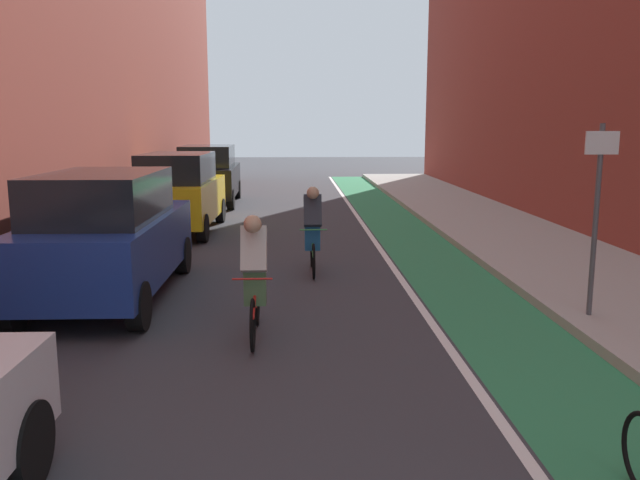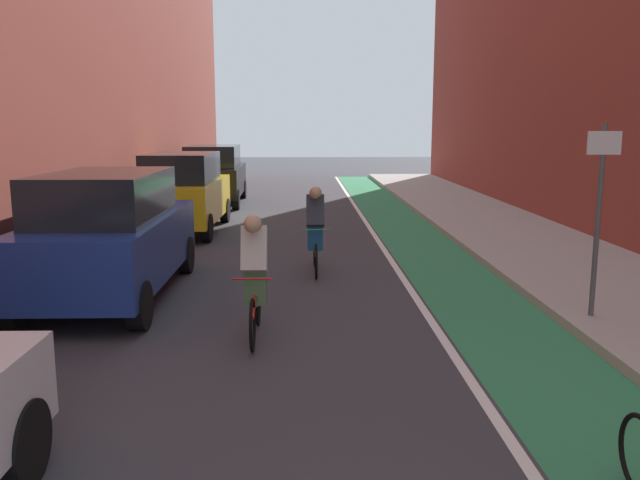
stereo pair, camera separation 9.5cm
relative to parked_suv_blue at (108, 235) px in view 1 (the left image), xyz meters
The scene contains 10 objects.
ground_plane 4.21m from the parked_suv_blue, 48.70° to the left, with size 82.00×82.00×0.00m, color #38383D.
bike_lane_paint 7.65m from the parked_suv_blue, 41.93° to the left, with size 1.60×37.27×0.00m, color #2D8451.
lane_divider_stripe 7.02m from the parked_suv_blue, 46.90° to the left, with size 0.12×37.27×0.00m, color white.
sidewalk_right 9.56m from the parked_suv_blue, 32.20° to the left, with size 3.22×37.27×0.14m, color #A8A59E.
parked_suv_blue is the anchor object (origin of this frame).
parked_suv_yellow_cab 6.43m from the parked_suv_blue, 90.01° to the left, with size 1.90×4.26×1.98m.
parked_suv_black 12.24m from the parked_suv_blue, 89.99° to the left, with size 1.98×4.43×1.98m.
cyclist_mid 3.07m from the parked_suv_blue, 39.69° to the right, with size 0.48×1.70×1.60m.
cyclist_trailing 3.64m from the parked_suv_blue, 28.14° to the left, with size 0.48×1.68×1.60m.
street_sign_post 7.07m from the parked_suv_blue, 13.28° to the right, with size 0.44×0.07×2.56m.
Camera 1 is at (0.16, 1.56, 2.69)m, focal length 36.68 mm.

